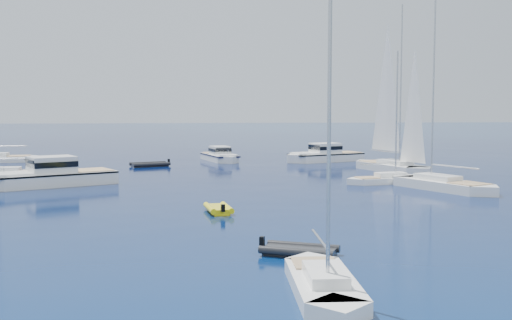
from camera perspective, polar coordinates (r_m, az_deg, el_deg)
The scene contains 12 objects.
ground at distance 33.25m, azimuth 5.71°, elevation -6.93°, with size 400.00×400.00×0.00m, color navy.
motor_cruiser_centre at distance 56.92m, azimuth -17.67°, elevation -2.17°, with size 3.66×11.97×3.14m, color silver, non-canonical shape.
motor_cruiser_distant at distance 77.48m, azimuth 5.97°, elevation -0.13°, with size 3.26×10.66×2.80m, color white, non-canonical shape.
motor_cruiser_horizon at distance 77.69m, azimuth -3.14°, elevation -0.10°, with size 2.65×8.67×2.28m, color silver, non-canonical shape.
sailboat_fore at distance 24.18m, azimuth 5.94°, elevation -11.49°, with size 2.22×8.52×12.53m, color white, non-canonical shape.
sailboat_mid_r at distance 54.04m, azimuth 15.99°, elevation -2.50°, with size 2.95×11.33×16.66m, color silver, non-canonical shape.
sailboat_mid_l at distance 64.08m, azimuth -20.95°, elevation -1.49°, with size 2.44×9.39×13.80m, color silver, non-canonical shape.
sailboat_centre at distance 57.15m, azimuth 11.43°, elevation -2.01°, with size 2.08×7.99×11.75m, color white, non-canonical shape.
sailboat_sails_r at distance 67.36m, azimuth 11.83°, elevation -0.97°, with size 3.04×11.68×17.17m, color silver, non-canonical shape.
tender_yellow at distance 41.14m, azimuth -3.31°, elevation -4.61°, with size 1.76×3.10×0.95m, color yellow, non-canonical shape.
tender_grey_near at distance 29.68m, azimuth 3.84°, elevation -8.36°, with size 1.97×3.58×0.95m, color black, non-canonical shape.
tender_grey_far at distance 71.91m, azimuth -9.30°, elevation -0.56°, with size 2.31×4.34×0.95m, color black, non-canonical shape.
Camera 1 is at (-6.16, -31.95, 6.83)m, focal length 45.57 mm.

